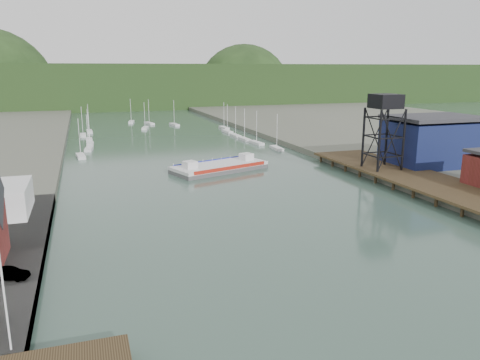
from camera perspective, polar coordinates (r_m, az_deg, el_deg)
ground at (r=44.44m, az=22.72°, el=-19.53°), size 600.00×600.00×0.00m
east_pier at (r=98.34m, az=22.09°, el=-0.20°), size 14.00×70.00×2.45m
flagpole at (r=41.02m, az=-27.00°, el=-10.82°), size 0.16×0.16×12.00m
lift_tower at (r=105.19m, az=17.31°, el=8.61°), size 6.50×6.50×16.00m
blue_shed at (r=116.95m, az=22.46°, el=4.39°), size 20.50×14.50×11.30m
marina_sailboats at (r=169.33m, az=-9.46°, el=5.44°), size 57.71×92.65×0.90m
distant_hills at (r=329.57m, az=-14.90°, el=10.75°), size 500.00×120.00×80.00m
chain_ferry at (r=109.84m, az=-2.52°, el=1.62°), size 24.10×15.78×3.23m
car_west_b at (r=56.09m, az=-26.27°, el=-10.21°), size 4.16×2.67×1.30m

